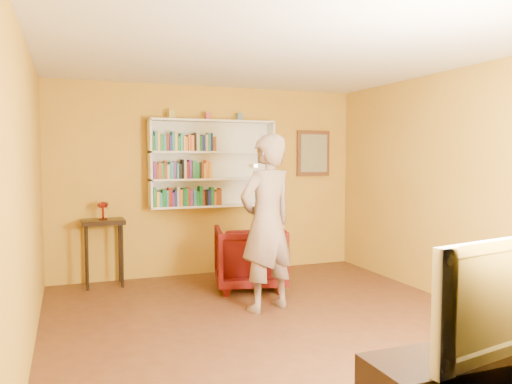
# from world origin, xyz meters

# --- Properties ---
(room_shell) EXTENTS (5.30, 5.80, 2.88)m
(room_shell) POSITION_xyz_m (0.00, 0.00, 1.02)
(room_shell) COLOR #492917
(room_shell) RESTS_ON ground
(bookshelf) EXTENTS (1.80, 0.29, 1.23)m
(bookshelf) POSITION_xyz_m (0.00, 2.41, 1.59)
(bookshelf) COLOR white
(bookshelf) RESTS_ON room_shell
(books_row_lower) EXTENTS (0.95, 0.19, 0.27)m
(books_row_lower) POSITION_xyz_m (-0.39, 2.30, 1.13)
(books_row_lower) COLOR #176B32
(books_row_lower) RESTS_ON bookshelf
(books_row_middle) EXTENTS (0.82, 0.19, 0.27)m
(books_row_middle) POSITION_xyz_m (-0.45, 2.30, 1.51)
(books_row_middle) COLOR #602878
(books_row_middle) RESTS_ON bookshelf
(books_row_upper) EXTENTS (0.88, 0.19, 0.27)m
(books_row_upper) POSITION_xyz_m (-0.42, 2.30, 1.89)
(books_row_upper) COLOR #176B32
(books_row_upper) RESTS_ON bookshelf
(ornament_left) EXTENTS (0.08, 0.08, 0.12)m
(ornament_left) POSITION_xyz_m (-0.58, 2.35, 2.27)
(ornament_left) COLOR #A2902E
(ornament_left) RESTS_ON bookshelf
(ornament_centre) EXTENTS (0.07, 0.07, 0.10)m
(ornament_centre) POSITION_xyz_m (-0.07, 2.35, 2.26)
(ornament_centre) COLOR #983249
(ornament_centre) RESTS_ON bookshelf
(ornament_right) EXTENTS (0.08, 0.08, 0.11)m
(ornament_right) POSITION_xyz_m (0.40, 2.35, 2.27)
(ornament_right) COLOR slate
(ornament_right) RESTS_ON bookshelf
(framed_painting) EXTENTS (0.55, 0.05, 0.70)m
(framed_painting) POSITION_xyz_m (1.65, 2.46, 1.75)
(framed_painting) COLOR #512C17
(framed_painting) RESTS_ON room_shell
(console_table) EXTENTS (0.54, 0.41, 0.88)m
(console_table) POSITION_xyz_m (-1.51, 2.25, 0.73)
(console_table) COLOR black
(console_table) RESTS_ON ground
(ruby_lustre) EXTENTS (0.14, 0.14, 0.23)m
(ruby_lustre) POSITION_xyz_m (-1.51, 2.25, 1.05)
(ruby_lustre) COLOR maroon
(ruby_lustre) RESTS_ON console_table
(armchair) EXTENTS (1.04, 1.06, 0.81)m
(armchair) POSITION_xyz_m (0.24, 1.48, 0.40)
(armchair) COLOR #3F0407
(armchair) RESTS_ON ground
(person) EXTENTS (0.82, 0.67, 1.94)m
(person) POSITION_xyz_m (0.10, 0.55, 0.97)
(person) COLOR #786358
(person) RESTS_ON ground
(game_remote) EXTENTS (0.04, 0.15, 0.04)m
(game_remote) POSITION_xyz_m (-0.20, 0.18, 1.60)
(game_remote) COLOR white
(game_remote) RESTS_ON person
(television) EXTENTS (1.21, 0.37, 0.69)m
(television) POSITION_xyz_m (0.37, -2.25, 0.88)
(television) COLOR black
(television) RESTS_ON tv_cabinet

